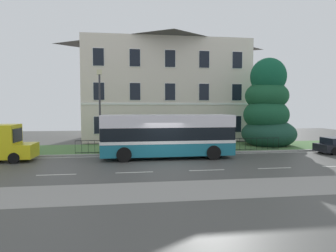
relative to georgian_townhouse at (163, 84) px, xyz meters
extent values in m
cube|color=#454542|center=(-1.76, -15.86, -6.14)|extent=(60.00, 56.00, 0.06)
cube|color=silver|center=(-1.76, -12.21, -6.10)|extent=(54.00, 0.14, 0.01)
cube|color=silver|center=(-7.76, -17.66, -6.10)|extent=(2.00, 0.12, 0.01)
cube|color=silver|center=(-3.76, -17.66, -6.10)|extent=(2.00, 0.12, 0.01)
cube|color=silver|center=(0.24, -17.66, -6.10)|extent=(2.00, 0.12, 0.01)
cube|color=silver|center=(4.24, -17.66, -6.10)|extent=(2.00, 0.12, 0.01)
cube|color=#9E9E99|center=(-1.76, -11.74, -6.05)|extent=(57.00, 0.24, 0.12)
cube|color=#4B743E|center=(-1.76, -8.77, -6.05)|extent=(57.00, 5.70, 0.12)
cube|color=gray|center=(-1.76, -21.36, -6.10)|extent=(57.00, 3.00, 0.01)
cube|color=beige|center=(0.00, 0.01, -0.92)|extent=(16.53, 10.76, 10.13)
pyramid|color=#4F4849|center=(0.00, 0.01, 5.03)|extent=(16.86, 10.97, 1.79)
cube|color=white|center=(0.00, -5.40, -2.29)|extent=(16.53, 0.06, 0.20)
cube|color=#2D333D|center=(0.00, -5.41, -4.89)|extent=(1.10, 0.06, 2.20)
cube|color=white|center=(-6.61, -5.41, -4.27)|extent=(1.07, 0.04, 1.68)
cube|color=black|center=(-6.61, -5.43, -4.27)|extent=(0.97, 0.03, 1.58)
cube|color=white|center=(-3.31, -5.41, -4.27)|extent=(1.07, 0.04, 1.68)
cube|color=black|center=(-3.31, -5.43, -4.27)|extent=(0.97, 0.03, 1.58)
cube|color=white|center=(0.00, -5.41, -4.27)|extent=(1.07, 0.04, 1.68)
cube|color=black|center=(0.00, -5.43, -4.27)|extent=(0.97, 0.03, 1.58)
cube|color=white|center=(3.31, -5.41, -4.27)|extent=(1.07, 0.04, 1.68)
cube|color=black|center=(3.31, -5.43, -4.27)|extent=(0.97, 0.03, 1.58)
cube|color=white|center=(6.61, -5.41, -4.27)|extent=(1.07, 0.04, 1.68)
cube|color=black|center=(6.61, -5.43, -4.27)|extent=(0.97, 0.03, 1.58)
cube|color=white|center=(-6.61, -5.41, -1.16)|extent=(1.07, 0.04, 1.68)
cube|color=black|center=(-6.61, -5.43, -1.16)|extent=(0.97, 0.03, 1.58)
cube|color=white|center=(-3.31, -5.41, -1.16)|extent=(1.07, 0.04, 1.68)
cube|color=black|center=(-3.31, -5.43, -1.16)|extent=(0.97, 0.03, 1.58)
cube|color=white|center=(0.00, -5.41, -1.16)|extent=(1.07, 0.04, 1.68)
cube|color=black|center=(0.00, -5.43, -1.16)|extent=(0.97, 0.03, 1.58)
cube|color=white|center=(3.31, -5.41, -1.16)|extent=(1.07, 0.04, 1.68)
cube|color=black|center=(3.31, -5.43, -1.16)|extent=(0.97, 0.03, 1.58)
cube|color=white|center=(6.61, -5.41, -1.16)|extent=(1.07, 0.04, 1.68)
cube|color=black|center=(6.61, -5.43, -1.16)|extent=(0.97, 0.03, 1.58)
cube|color=white|center=(-6.61, -5.41, 1.96)|extent=(1.07, 0.04, 1.68)
cube|color=black|center=(-6.61, -5.43, 1.96)|extent=(0.97, 0.03, 1.58)
cube|color=white|center=(-3.31, -5.41, 1.96)|extent=(1.07, 0.04, 1.68)
cube|color=black|center=(-3.31, -5.43, 1.96)|extent=(0.97, 0.03, 1.58)
cube|color=white|center=(0.00, -5.41, 1.96)|extent=(1.07, 0.04, 1.68)
cube|color=black|center=(0.00, -5.43, 1.96)|extent=(0.97, 0.03, 1.58)
cube|color=white|center=(3.31, -5.41, 1.96)|extent=(1.07, 0.04, 1.68)
cube|color=black|center=(3.31, -5.43, 1.96)|extent=(0.97, 0.03, 1.58)
cube|color=white|center=(6.61, -5.41, 1.96)|extent=(1.07, 0.04, 1.68)
cube|color=black|center=(6.61, -5.43, 1.96)|extent=(0.97, 0.03, 1.58)
cube|color=black|center=(0.00, -11.46, -5.04)|extent=(15.64, 0.04, 0.04)
cube|color=black|center=(0.00, -11.46, -5.91)|extent=(15.64, 0.04, 0.04)
cylinder|color=black|center=(-7.82, -11.46, -5.51)|extent=(0.02, 0.02, 0.95)
cylinder|color=black|center=(-7.36, -11.46, -5.51)|extent=(0.02, 0.02, 0.95)
cylinder|color=black|center=(-6.90, -11.46, -5.51)|extent=(0.02, 0.02, 0.95)
cylinder|color=black|center=(-6.44, -11.46, -5.51)|extent=(0.02, 0.02, 0.95)
cylinder|color=black|center=(-5.98, -11.46, -5.51)|extent=(0.02, 0.02, 0.95)
cylinder|color=black|center=(-5.52, -11.46, -5.51)|extent=(0.02, 0.02, 0.95)
cylinder|color=black|center=(-5.06, -11.46, -5.51)|extent=(0.02, 0.02, 0.95)
cylinder|color=black|center=(-4.60, -11.46, -5.51)|extent=(0.02, 0.02, 0.95)
cylinder|color=black|center=(-4.14, -11.46, -5.51)|extent=(0.02, 0.02, 0.95)
cylinder|color=black|center=(-3.68, -11.46, -5.51)|extent=(0.02, 0.02, 0.95)
cylinder|color=black|center=(-3.22, -11.46, -5.51)|extent=(0.02, 0.02, 0.95)
cylinder|color=black|center=(-2.76, -11.46, -5.51)|extent=(0.02, 0.02, 0.95)
cylinder|color=black|center=(-2.30, -11.46, -5.51)|extent=(0.02, 0.02, 0.95)
cylinder|color=black|center=(-1.84, -11.46, -5.51)|extent=(0.02, 0.02, 0.95)
cylinder|color=black|center=(-1.38, -11.46, -5.51)|extent=(0.02, 0.02, 0.95)
cylinder|color=black|center=(-0.92, -11.46, -5.51)|extent=(0.02, 0.02, 0.95)
cylinder|color=black|center=(-0.46, -11.46, -5.51)|extent=(0.02, 0.02, 0.95)
cylinder|color=black|center=(0.00, -11.46, -5.51)|extent=(0.02, 0.02, 0.95)
cylinder|color=black|center=(0.46, -11.46, -5.51)|extent=(0.02, 0.02, 0.95)
cylinder|color=black|center=(0.92, -11.46, -5.51)|extent=(0.02, 0.02, 0.95)
cylinder|color=black|center=(1.38, -11.46, -5.51)|extent=(0.02, 0.02, 0.95)
cylinder|color=black|center=(1.84, -11.46, -5.51)|extent=(0.02, 0.02, 0.95)
cylinder|color=black|center=(2.30, -11.46, -5.51)|extent=(0.02, 0.02, 0.95)
cylinder|color=black|center=(2.76, -11.46, -5.51)|extent=(0.02, 0.02, 0.95)
cylinder|color=black|center=(3.22, -11.46, -5.51)|extent=(0.02, 0.02, 0.95)
cylinder|color=black|center=(3.68, -11.46, -5.51)|extent=(0.02, 0.02, 0.95)
cylinder|color=black|center=(4.14, -11.46, -5.51)|extent=(0.02, 0.02, 0.95)
cylinder|color=black|center=(4.60, -11.46, -5.51)|extent=(0.02, 0.02, 0.95)
cylinder|color=black|center=(5.06, -11.46, -5.51)|extent=(0.02, 0.02, 0.95)
cylinder|color=black|center=(5.52, -11.46, -5.51)|extent=(0.02, 0.02, 0.95)
cylinder|color=black|center=(5.98, -11.46, -5.51)|extent=(0.02, 0.02, 0.95)
cylinder|color=black|center=(6.44, -11.46, -5.51)|extent=(0.02, 0.02, 0.95)
cylinder|color=black|center=(6.90, -11.46, -5.51)|extent=(0.02, 0.02, 0.95)
cylinder|color=black|center=(7.36, -11.46, -5.51)|extent=(0.02, 0.02, 0.95)
cylinder|color=black|center=(7.82, -11.46, -5.51)|extent=(0.02, 0.02, 0.95)
cylinder|color=#423328|center=(8.18, -8.37, -5.27)|extent=(0.51, 0.51, 1.44)
ellipsoid|color=#1B4434|center=(8.42, -8.57, -4.98)|extent=(4.74, 4.74, 2.65)
ellipsoid|color=#184D30|center=(8.13, -8.59, -3.29)|extent=(3.93, 3.93, 2.87)
ellipsoid|color=#194E2E|center=(8.21, -8.46, -1.60)|extent=(3.77, 3.77, 2.63)
ellipsoid|color=#125033|center=(8.28, -8.57, 0.08)|extent=(3.10, 3.10, 3.26)
cube|color=#1C6D83|center=(-1.38, -13.33, -5.36)|extent=(8.92, 2.60, 0.98)
cube|color=white|center=(-1.38, -13.33, -4.91)|extent=(8.94, 2.62, 0.20)
cube|color=black|center=(-1.38, -13.33, -4.41)|extent=(8.84, 2.56, 0.92)
cube|color=silver|center=(-1.38, -13.33, -3.54)|extent=(8.92, 2.60, 0.81)
cube|color=black|center=(3.09, -13.29, -4.46)|extent=(0.08, 2.12, 0.85)
cube|color=black|center=(3.09, -13.29, -3.58)|extent=(0.07, 1.82, 0.52)
cylinder|color=silver|center=(3.08, -12.49, -5.63)|extent=(0.04, 0.20, 0.20)
cylinder|color=silver|center=(3.10, -14.10, -5.63)|extent=(0.04, 0.20, 0.20)
cylinder|color=black|center=(1.55, -12.09, -5.63)|extent=(0.96, 0.31, 0.96)
cylinder|color=black|center=(1.57, -14.52, -5.63)|extent=(0.96, 0.31, 0.96)
cylinder|color=black|center=(-4.33, -12.14, -5.63)|extent=(0.96, 0.31, 0.96)
cylinder|color=black|center=(-4.31, -14.56, -5.63)|extent=(0.96, 0.31, 0.96)
cube|color=yellow|center=(-10.61, -13.15, -5.44)|extent=(1.10, 1.97, 0.90)
cube|color=black|center=(-11.13, -13.14, -4.42)|extent=(0.08, 1.57, 0.87)
cylinder|color=black|center=(-11.04, -12.20, -5.77)|extent=(0.68, 0.23, 0.68)
cylinder|color=black|center=(-11.06, -14.09, -5.77)|extent=(0.68, 0.23, 0.68)
cylinder|color=black|center=(10.85, -12.32, -5.81)|extent=(0.60, 0.19, 0.60)
cylinder|color=black|center=(10.87, -13.94, -5.81)|extent=(0.60, 0.19, 0.60)
cylinder|color=#333338|center=(-6.11, -10.57, -3.08)|extent=(0.14, 0.14, 5.81)
cube|color=beige|center=(-6.11, -10.57, 0.00)|extent=(0.36, 0.24, 0.36)
cylinder|color=#4C4742|center=(2.86, -11.03, -5.51)|extent=(0.51, 0.51, 0.96)
ellipsoid|color=black|center=(2.86, -11.03, -4.94)|extent=(0.52, 0.52, 0.18)
camera|label=1|loc=(-4.16, -33.53, -2.63)|focal=31.90mm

